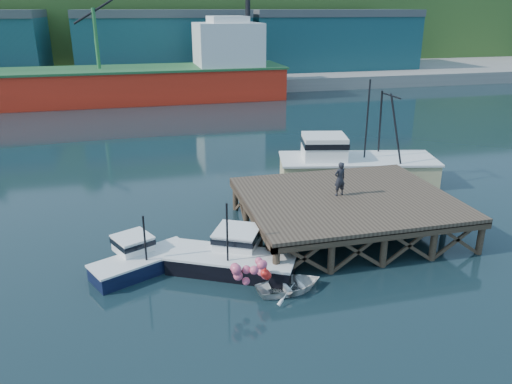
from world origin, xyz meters
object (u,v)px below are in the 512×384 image
object	(u,v)px
dinghy	(290,285)
trawler	(354,163)
boat_black	(233,256)
dockworker	(340,179)
boat_navy	(140,258)

from	to	relation	value
dinghy	trawler	bearing A→B (deg)	-42.58
boat_black	dockworker	size ratio (longest dim) A/B	3.32
dockworker	dinghy	bearing A→B (deg)	38.69
boat_navy	boat_black	xyz separation A→B (m)	(4.57, -1.08, 0.08)
boat_navy	dinghy	xyz separation A→B (m)	(6.70, -3.81, -0.31)
boat_navy	dockworker	size ratio (longest dim) A/B	2.67
boat_black	dockworker	bearing A→B (deg)	52.98
trawler	dockworker	distance (m)	8.71
boat_navy	trawler	distance (m)	18.75
boat_black	trawler	world-z (taller)	trawler
boat_navy	dockworker	world-z (taller)	dockworker
trawler	boat_navy	bearing A→B (deg)	-136.29
boat_black	trawler	distance (m)	15.73
boat_black	dockworker	xyz separation A→B (m)	(7.08, 3.36, 2.42)
boat_navy	trawler	size ratio (longest dim) A/B	0.44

